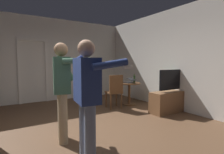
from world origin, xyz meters
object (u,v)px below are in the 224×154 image
object	(u,v)px
person_striped_shirt	(62,85)
laptop	(130,81)
bottle_on_table	(134,79)
person_blue_shirt	(88,93)
side_table	(129,90)
tv_flatscreen	(171,99)
wooden_chair	(115,90)

from	to	relation	value
person_striped_shirt	laptop	bearing A→B (deg)	29.48
bottle_on_table	laptop	bearing A→B (deg)	165.54
bottle_on_table	person_blue_shirt	bearing A→B (deg)	-139.71
bottle_on_table	person_striped_shirt	size ratio (longest dim) A/B	0.17
person_blue_shirt	person_striped_shirt	xyz separation A→B (m)	(-0.08, 0.83, 0.02)
side_table	laptop	size ratio (longest dim) A/B	1.68
tv_flatscreen	bottle_on_table	size ratio (longest dim) A/B	4.51
side_table	wooden_chair	size ratio (longest dim) A/B	0.71
bottle_on_table	person_blue_shirt	size ratio (longest dim) A/B	0.18
tv_flatscreen	person_striped_shirt	size ratio (longest dim) A/B	0.77
side_table	bottle_on_table	world-z (taller)	bottle_on_table
wooden_chair	person_striped_shirt	world-z (taller)	person_striped_shirt
laptop	person_blue_shirt	xyz separation A→B (m)	(-2.50, -2.29, 0.19)
person_striped_shirt	bottle_on_table	bearing A→B (deg)	27.43
tv_flatscreen	person_blue_shirt	bearing A→B (deg)	-160.50
tv_flatscreen	wooden_chair	distance (m)	1.58
bottle_on_table	person_striped_shirt	bearing A→B (deg)	-152.57
tv_flatscreen	laptop	world-z (taller)	tv_flatscreen
side_table	laptop	distance (m)	0.28
person_blue_shirt	bottle_on_table	bearing A→B (deg)	40.29
tv_flatscreen	person_striped_shirt	distance (m)	3.12
wooden_chair	laptop	bearing A→B (deg)	12.56
tv_flatscreen	wooden_chair	xyz separation A→B (m)	(-1.12, 1.09, 0.21)
laptop	person_striped_shirt	bearing A→B (deg)	-150.52
side_table	person_striped_shirt	world-z (taller)	person_striped_shirt
person_blue_shirt	person_striped_shirt	world-z (taller)	person_striped_shirt
person_striped_shirt	person_blue_shirt	bearing A→B (deg)	-84.27
wooden_chair	person_blue_shirt	distance (m)	2.85
bottle_on_table	side_table	bearing A→B (deg)	150.26
side_table	bottle_on_table	distance (m)	0.38
tv_flatscreen	person_striped_shirt	world-z (taller)	person_striped_shirt
laptop	wooden_chair	size ratio (longest dim) A/B	0.42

